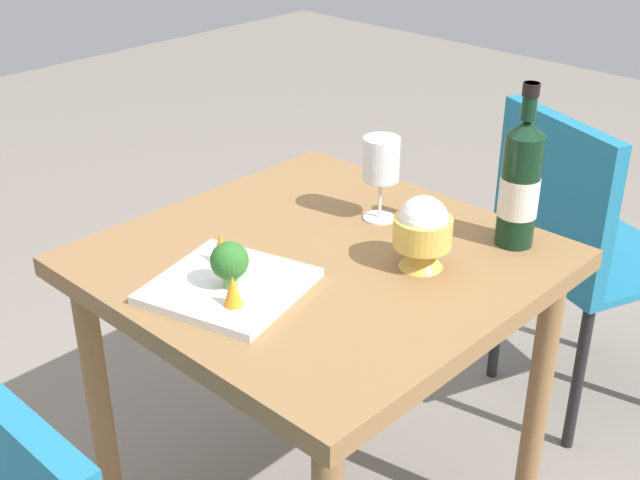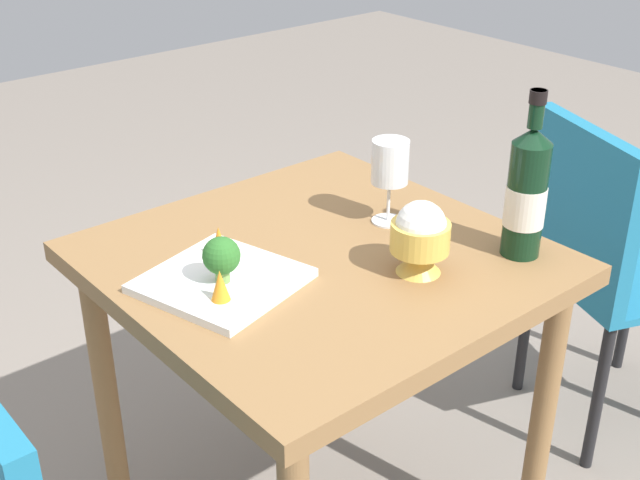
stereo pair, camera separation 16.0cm
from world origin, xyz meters
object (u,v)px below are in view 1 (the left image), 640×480
wine_glass (381,161)px  carrot_garnish_left (221,247)px  rice_bowl (423,231)px  carrot_garnish_right (233,291)px  serving_plate (229,286)px  broccoli_floret (230,262)px  wine_bottle (520,183)px  chair_by_wall (572,235)px

wine_glass → carrot_garnish_left: bearing=-100.8°
rice_bowl → carrot_garnish_left: size_ratio=2.28×
carrot_garnish_right → serving_plate: bearing=145.3°
broccoli_floret → carrot_garnish_left: size_ratio=1.38×
wine_glass → rice_bowl: size_ratio=1.26×
wine_bottle → rice_bowl: (-0.07, -0.20, -0.05)m
rice_bowl → broccoli_floret: size_ratio=1.65×
wine_glass → broccoli_floret: 0.42m
rice_bowl → carrot_garnish_right: 0.38m
wine_glass → broccoli_floret: bearing=-88.8°
wine_bottle → broccoli_floret: wine_bottle is taller
chair_by_wall → serving_plate: bearing=-77.5°
wine_glass → rice_bowl: 0.22m
wine_bottle → wine_glass: bearing=-159.6°
serving_plate → carrot_garnish_right: bearing=-34.7°
rice_bowl → serving_plate: bearing=-122.5°
broccoli_floret → rice_bowl: bearing=60.1°
broccoli_floret → serving_plate: bearing=154.5°
broccoli_floret → carrot_garnish_right: 0.07m
chair_by_wall → carrot_garnish_left: size_ratio=13.69×
wine_bottle → serving_plate: size_ratio=1.06×
chair_by_wall → carrot_garnish_left: 1.01m
wine_glass → rice_bowl: wine_glass is taller
wine_bottle → rice_bowl: size_ratio=2.30×
carrot_garnish_right → chair_by_wall: bearing=84.8°
wine_bottle → serving_plate: (-0.27, -0.51, -0.12)m
wine_bottle → carrot_garnish_left: wine_bottle is taller
rice_bowl → carrot_garnish_left: 0.37m
carrot_garnish_left → serving_plate: bearing=-31.6°
chair_by_wall → wine_bottle: (0.11, -0.49, 0.33)m
broccoli_floret → carrot_garnish_left: bearing=149.4°
wine_glass → broccoli_floret: (0.01, -0.42, -0.06)m
carrot_garnish_left → chair_by_wall: bearing=76.7°
broccoli_floret → carrot_garnish_left: (-0.08, 0.05, -0.02)m
rice_bowl → serving_plate: rice_bowl is taller
wine_bottle → carrot_garnish_right: 0.60m
wine_bottle → carrot_garnish_right: wine_bottle is taller
chair_by_wall → broccoli_floret: (-0.15, -1.00, 0.27)m
carrot_garnish_left → carrot_garnish_right: size_ratio=1.09×
chair_by_wall → carrot_garnish_left: (-0.23, -0.96, 0.25)m
rice_bowl → serving_plate: (-0.19, -0.31, -0.07)m
chair_by_wall → wine_bottle: bearing=-55.8°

